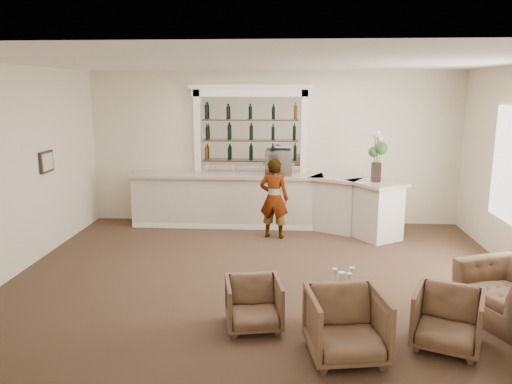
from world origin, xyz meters
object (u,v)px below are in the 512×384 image
bar_counter (265,201)px  armchair_right (448,319)px  armchair_center (346,325)px  espresso_machine (278,164)px  cocktail_table (344,304)px  armchair_far (511,294)px  sommelier (274,198)px  armchair_left (254,304)px  flower_vase (377,153)px

bar_counter → armchair_right: 5.42m
armchair_center → espresso_machine: 5.35m
bar_counter → armchair_center: bearing=-77.5°
cocktail_table → armchair_far: (2.14, 0.18, 0.11)m
bar_counter → sommelier: size_ratio=3.59×
armchair_left → armchair_center: size_ratio=0.82×
sommelier → armchair_right: sommelier is taller
armchair_far → espresso_machine: size_ratio=2.02×
cocktail_table → flower_vase: bearing=75.3°
bar_counter → sommelier: sommelier is taller
armchair_left → armchair_right: bearing=-18.9°
flower_vase → cocktail_table: bearing=-104.7°
bar_counter → armchair_right: bearing=-64.4°
armchair_left → armchair_far: (3.27, 0.41, 0.05)m
cocktail_table → sommelier: size_ratio=0.36×
espresso_machine → flower_vase: (1.92, -0.60, 0.32)m
armchair_right → armchair_left: bearing=-165.6°
bar_counter → espresso_machine: espresso_machine is taller
armchair_left → sommelier: bearing=77.4°
armchair_right → armchair_far: 1.25m
armchair_left → bar_counter: bearing=80.4°
bar_counter → armchair_right: size_ratio=7.54×
bar_counter → armchair_far: bar_counter is taller
flower_vase → armchair_left: bearing=-118.1°
sommelier → flower_vase: (1.98, 0.11, 0.90)m
espresso_machine → armchair_far: bearing=-56.2°
armchair_right → armchair_far: armchair_far is taller
sommelier → armchair_center: 4.59m
armchair_right → armchair_far: bearing=58.5°
flower_vase → armchair_center: bearing=-102.8°
bar_counter → cocktail_table: size_ratio=9.84×
armchair_center → flower_vase: flower_vase is taller
sommelier → armchair_far: (3.14, -3.44, -0.44)m
flower_vase → sommelier: bearing=-176.9°
armchair_left → flower_vase: bearing=51.2°
armchair_far → cocktail_table: bearing=-108.5°
armchair_center → flower_vase: (1.04, 4.58, 1.32)m
bar_counter → flower_vase: bearing=-15.3°
cocktail_table → bar_counter: bearing=105.7°
armchair_left → armchair_right: (2.26, -0.33, 0.03)m
bar_counter → armchair_right: (2.34, -4.88, -0.23)m
armchair_left → armchair_right: armchair_right is taller
bar_counter → armchair_left: (0.08, -4.55, -0.26)m
armchair_right → flower_vase: 4.49m
armchair_right → espresso_machine: bearing=135.6°
armchair_right → espresso_machine: espresso_machine is taller
cocktail_table → armchair_right: (1.12, -0.55, 0.10)m
sommelier → flower_vase: bearing=-165.0°
sommelier → armchair_left: 3.88m
armchair_far → espresso_machine: (-3.08, 4.14, 1.02)m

